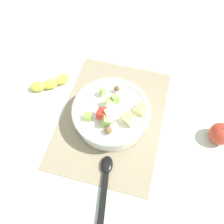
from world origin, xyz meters
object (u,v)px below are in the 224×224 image
at_px(salad_bowl, 112,114).
at_px(whole_apple, 220,134).
at_px(banana_whole, 50,83).
at_px(serving_spoon, 105,183).

distance_m(salad_bowl, whole_apple, 0.35).
bearing_deg(whole_apple, salad_bowl, -85.96).
distance_m(salad_bowl, banana_whole, 0.27).
bearing_deg(salad_bowl, whole_apple, 94.04).
bearing_deg(whole_apple, banana_whole, -95.64).
bearing_deg(serving_spoon, whole_apple, 127.07).
xyz_separation_m(salad_bowl, banana_whole, (-0.08, -0.26, -0.03)).
xyz_separation_m(serving_spoon, whole_apple, (-0.24, 0.31, 0.02)).
xyz_separation_m(salad_bowl, whole_apple, (-0.02, 0.35, -0.01)).
height_order(whole_apple, banana_whole, whole_apple).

